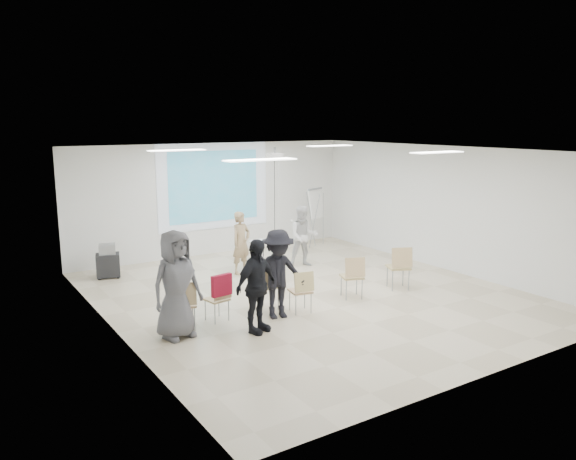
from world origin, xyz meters
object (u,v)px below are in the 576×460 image
pedestal_table (262,253)px  chair_center (302,288)px  player_left (241,239)px  chair_far_left (184,301)px  laptop (265,284)px  flipchart_easel (316,204)px  av_cart (108,262)px  chair_left_inner (268,283)px  player_right (303,233)px  audience_mid (278,268)px  chair_left_mid (219,296)px  audience_outer (176,278)px  audience_left (256,279)px  chair_right_inner (353,274)px  chair_right_far (400,264)px

pedestal_table → chair_center: bearing=-106.9°
player_left → chair_far_left: bearing=-150.9°
laptop → flipchart_easel: bearing=-131.5°
av_cart → chair_left_inner: bearing=-49.2°
av_cart → player_right: bearing=-4.7°
audience_mid → flipchart_easel: size_ratio=1.10×
chair_left_mid → audience_outer: bearing=-171.8°
chair_left_mid → audience_left: bearing=-78.6°
audience_outer → chair_center: bearing=-15.1°
pedestal_table → chair_center: 3.31m
player_right → chair_right_inner: bearing=-78.8°
audience_mid → audience_left: bearing=-137.9°
chair_left_mid → flipchart_easel: 6.56m
chair_left_mid → chair_right_far: size_ratio=0.84×
player_right → flipchart_easel: 2.30m
chair_right_inner → chair_right_far: 1.24m
chair_far_left → chair_left_inner: chair_left_inner is taller
player_left → audience_left: (-1.57, -3.50, 0.09)m
chair_left_mid → laptop: size_ratio=2.32×
audience_left → av_cart: bearing=83.6°
audience_left → audience_outer: 1.34m
chair_far_left → chair_center: size_ratio=1.07×
chair_right_far → player_left: bearing=151.1°
chair_left_mid → audience_left: 0.99m
av_cart → audience_mid: bearing=-51.7°
player_right → av_cart: (-4.40, 1.59, -0.48)m
pedestal_table → player_left: size_ratio=0.45×
pedestal_table → audience_left: size_ratio=0.41×
player_left → chair_center: size_ratio=2.05×
chair_left_inner → audience_left: 1.18m
pedestal_table → audience_mid: size_ratio=0.41×
chair_center → flipchart_easel: 5.81m
chair_right_inner → pedestal_table: bearing=118.1°
audience_left → pedestal_table: bearing=38.5°
pedestal_table → chair_left_inner: 3.06m
chair_right_far → player_right: bearing=126.7°
flipchart_easel → av_cart: 6.02m
chair_right_inner → audience_outer: 3.82m
chair_right_far → av_cart: size_ratio=1.21×
player_left → chair_left_inner: 2.80m
chair_right_far → audience_outer: bearing=-155.8°
player_left → chair_center: 3.16m
audience_left → chair_left_mid: bearing=90.9°
chair_right_inner → laptop: 1.88m
pedestal_table → player_left: 0.73m
chair_left_inner → audience_mid: bearing=-90.2°
chair_left_mid → flipchart_easel: bearing=29.2°
player_left → chair_right_inner: (0.99, -2.95, -0.32)m
chair_center → laptop: 0.73m
chair_left_inner → pedestal_table: bearing=66.0°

